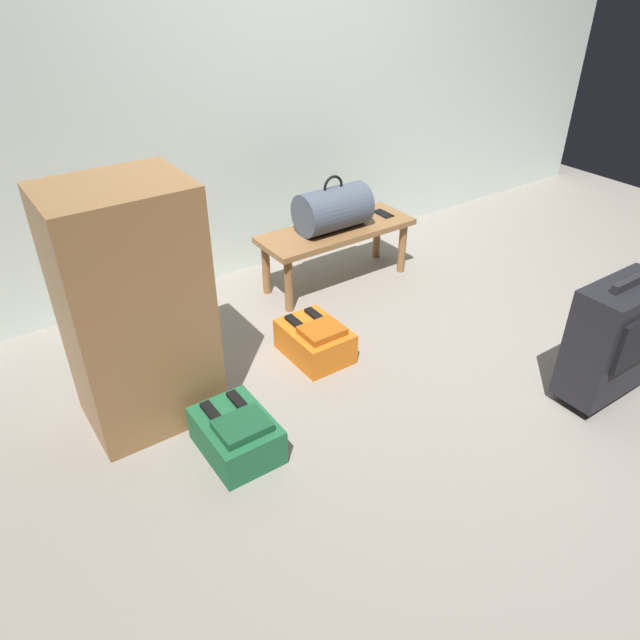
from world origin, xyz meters
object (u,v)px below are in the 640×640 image
object	(u,v)px
suitcase_upright_charcoal	(614,338)
backpack_green	(237,434)
bench	(337,236)
cell_phone	(383,214)
side_cabinet	(135,310)
duffel_bag_slate	(333,209)
backpack_orange	(315,340)

from	to	relation	value
suitcase_upright_charcoal	backpack_green	size ratio (longest dim) A/B	1.69
bench	cell_phone	xyz separation A→B (m)	(0.37, 0.00, 0.06)
side_cabinet	suitcase_upright_charcoal	bearing A→B (deg)	-31.68
suitcase_upright_charcoal	duffel_bag_slate	bearing A→B (deg)	103.72
cell_phone	backpack_green	bearing A→B (deg)	-148.49
duffel_bag_slate	cell_phone	bearing A→B (deg)	0.70
backpack_orange	cell_phone	bearing A→B (deg)	32.40
duffel_bag_slate	side_cabinet	xyz separation A→B (m)	(-1.41, -0.53, 0.04)
backpack_green	backpack_orange	bearing A→B (deg)	30.22
cell_phone	suitcase_upright_charcoal	xyz separation A→B (m)	(-0.00, -1.65, -0.05)
duffel_bag_slate	side_cabinet	size ratio (longest dim) A/B	0.40
duffel_bag_slate	suitcase_upright_charcoal	world-z (taller)	duffel_bag_slate
backpack_orange	backpack_green	world-z (taller)	same
cell_phone	suitcase_upright_charcoal	bearing A→B (deg)	-90.15
backpack_orange	backpack_green	distance (m)	0.78
duffel_bag_slate	cell_phone	size ratio (longest dim) A/B	3.06
bench	cell_phone	distance (m)	0.38
backpack_orange	side_cabinet	bearing A→B (deg)	175.59
bench	duffel_bag_slate	world-z (taller)	duffel_bag_slate
bench	suitcase_upright_charcoal	distance (m)	1.69
suitcase_upright_charcoal	backpack_orange	distance (m)	1.43
suitcase_upright_charcoal	backpack_orange	world-z (taller)	suitcase_upright_charcoal
side_cabinet	backpack_orange	bearing A→B (deg)	-4.41
duffel_bag_slate	backpack_green	size ratio (longest dim) A/B	1.16
cell_phone	duffel_bag_slate	bearing A→B (deg)	-179.30
suitcase_upright_charcoal	side_cabinet	xyz separation A→B (m)	(-1.81, 1.12, 0.22)
bench	suitcase_upright_charcoal	world-z (taller)	suitcase_upright_charcoal
bench	side_cabinet	size ratio (longest dim) A/B	0.91
cell_phone	side_cabinet	xyz separation A→B (m)	(-1.82, -0.53, 0.17)
cell_phone	backpack_green	distance (m)	1.92
suitcase_upright_charcoal	backpack_green	world-z (taller)	suitcase_upright_charcoal
cell_phone	side_cabinet	world-z (taller)	side_cabinet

